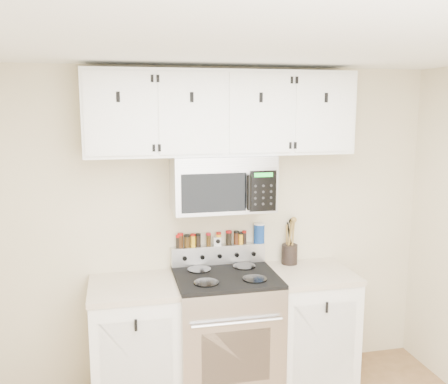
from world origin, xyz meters
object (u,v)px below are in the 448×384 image
object	(u,v)px
microwave	(223,183)
salt_canister	(259,233)
range	(226,332)
utensil_crock	(289,253)

from	to	relation	value
microwave	salt_canister	size ratio (longest dim) A/B	4.65
range	salt_canister	bearing A→B (deg)	39.70
range	microwave	distance (m)	1.15
range	salt_canister	distance (m)	0.82
utensil_crock	microwave	bearing A→B (deg)	-169.80
utensil_crock	salt_canister	size ratio (longest dim) A/B	2.31
range	microwave	xyz separation A→B (m)	(0.00, 0.13, 1.14)
salt_canister	microwave	bearing A→B (deg)	-155.39
range	microwave	bearing A→B (deg)	89.77
utensil_crock	salt_canister	xyz separation A→B (m)	(-0.25, 0.05, 0.17)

